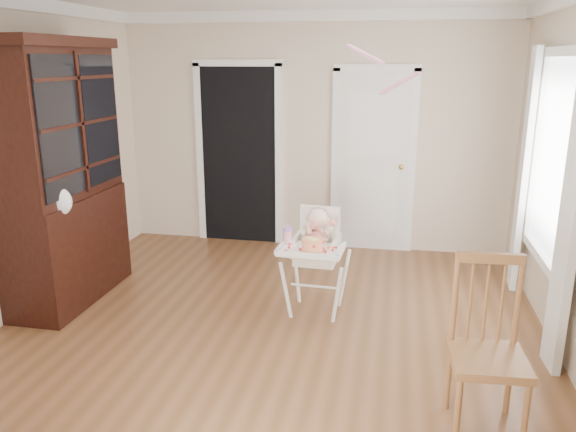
% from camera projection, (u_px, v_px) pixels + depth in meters
% --- Properties ---
extents(floor, '(5.00, 5.00, 0.00)m').
position_uv_depth(floor, '(265.00, 340.00, 4.51)').
color(floor, brown).
rests_on(floor, ground).
extents(wall_back, '(4.50, 0.00, 4.50)m').
position_uv_depth(wall_back, '(314.00, 133.00, 6.51)').
color(wall_back, beige).
rests_on(wall_back, floor).
extents(doorway, '(1.06, 0.05, 2.22)m').
position_uv_depth(doorway, '(239.00, 152.00, 6.73)').
color(doorway, black).
rests_on(doorway, wall_back).
extents(closet_door, '(0.96, 0.09, 2.13)m').
position_uv_depth(closet_door, '(373.00, 163.00, 6.45)').
color(closet_door, white).
rests_on(closet_door, wall_back).
extents(window_right, '(0.13, 1.84, 2.30)m').
position_uv_depth(window_right, '(549.00, 174.00, 4.52)').
color(window_right, white).
rests_on(window_right, wall_right).
extents(high_chair, '(0.58, 0.70, 0.96)m').
position_uv_depth(high_chair, '(316.00, 249.00, 4.87)').
color(high_chair, white).
rests_on(high_chair, floor).
extents(baby, '(0.28, 0.21, 0.43)m').
position_uv_depth(baby, '(317.00, 233.00, 4.85)').
color(baby, beige).
rests_on(baby, high_chair).
extents(cake, '(0.23, 0.23, 0.10)m').
position_uv_depth(cake, '(312.00, 245.00, 4.59)').
color(cake, silver).
rests_on(cake, high_chair).
extents(sippy_cup, '(0.08, 0.08, 0.19)m').
position_uv_depth(sippy_cup, '(288.00, 235.00, 4.74)').
color(sippy_cup, pink).
rests_on(sippy_cup, high_chair).
extents(china_cabinet, '(0.62, 1.40, 2.37)m').
position_uv_depth(china_cabinet, '(60.00, 175.00, 5.02)').
color(china_cabinet, black).
rests_on(china_cabinet, floor).
extents(dining_chair, '(0.46, 0.46, 1.07)m').
position_uv_depth(dining_chair, '(488.00, 353.00, 3.33)').
color(dining_chair, brown).
rests_on(dining_chair, floor).
extents(streamer, '(0.30, 0.42, 0.15)m').
position_uv_depth(streamer, '(365.00, 54.00, 4.06)').
color(streamer, pink).
rests_on(streamer, ceiling).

